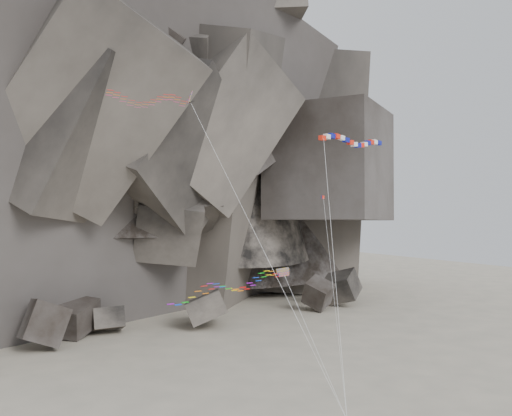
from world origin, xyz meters
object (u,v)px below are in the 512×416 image
parafoil_kite (225,286)px  pennant_kite (328,240)px  banner_kite (353,142)px  delta_kite (146,99)px

parafoil_kite → pennant_kite: 12.98m
banner_kite → pennant_kite: 12.38m
delta_kite → parafoil_kite: delta_kite is taller
delta_kite → banner_kite: 23.38m
delta_kite → parafoil_kite: 18.94m
parafoil_kite → pennant_kite: pennant_kite is taller
banner_kite → parafoil_kite: banner_kite is taller
delta_kite → banner_kite: (22.99, -3.07, -2.94)m
banner_kite → pennant_kite: (-5.91, -2.77, -10.52)m
delta_kite → parafoil_kite: size_ratio=2.17×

